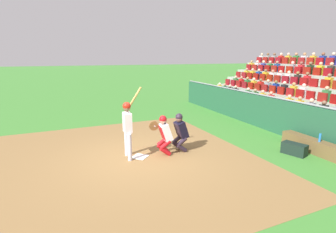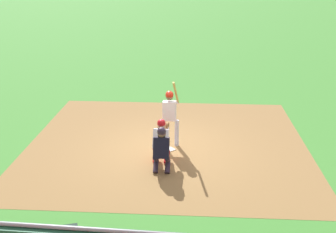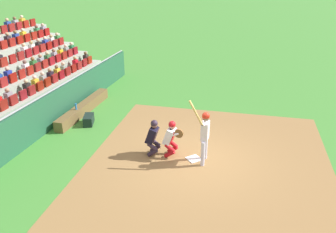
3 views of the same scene
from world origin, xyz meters
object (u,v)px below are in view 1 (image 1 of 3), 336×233
at_px(catcher_crouching, 164,133).
at_px(home_plate_marker, 140,157).
at_px(batter_at_plate, 128,124).
at_px(water_bottle_on_bench, 320,138).
at_px(equipment_duffel_bag, 294,149).
at_px(home_plate_umpire, 180,130).

bearing_deg(catcher_crouching, home_plate_marker, 88.26).
height_order(batter_at_plate, water_bottle_on_bench, batter_at_plate).
bearing_deg(equipment_duffel_bag, catcher_crouching, 48.96).
height_order(catcher_crouching, home_plate_umpire, same).
bearing_deg(catcher_crouching, water_bottle_on_bench, -112.50).
bearing_deg(home_plate_umpire, equipment_duffel_bag, -116.84).
bearing_deg(batter_at_plate, catcher_crouching, -95.84).
relative_size(batter_at_plate, water_bottle_on_bench, 8.11).
bearing_deg(home_plate_umpire, home_plate_marker, 91.83).
height_order(catcher_crouching, water_bottle_on_bench, catcher_crouching).
relative_size(home_plate_marker, home_plate_umpire, 0.34).
xyz_separation_m(water_bottle_on_bench, equipment_duffel_bag, (0.31, 0.70, -0.39)).
bearing_deg(batter_at_plate, equipment_duffel_bag, -108.79).
bearing_deg(home_plate_umpire, catcher_crouching, 96.48).
height_order(home_plate_umpire, equipment_duffel_bag, home_plate_umpire).
distance_m(home_plate_umpire, water_bottle_on_bench, 4.45).
height_order(home_plate_marker, equipment_duffel_bag, equipment_duffel_bag).
xyz_separation_m(batter_at_plate, water_bottle_on_bench, (-2.02, -5.72, -0.52)).
xyz_separation_m(batter_at_plate, home_plate_umpire, (-0.05, -1.74, -0.39)).
distance_m(home_plate_umpire, equipment_duffel_bag, 3.72).
xyz_separation_m(batter_at_plate, catcher_crouching, (-0.12, -1.13, -0.37)).
bearing_deg(equipment_duffel_bag, batter_at_plate, 52.44).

